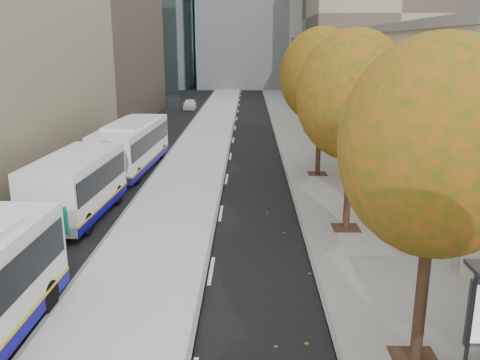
{
  "coord_description": "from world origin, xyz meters",
  "views": [
    {
      "loc": [
        -0.4,
        2.32,
        7.38
      ],
      "look_at": [
        -0.72,
        20.5,
        2.5
      ],
      "focal_mm": 38.0,
      "sensor_mm": 36.0,
      "label": 1
    }
  ],
  "objects": [
    {
      "name": "bus_platform",
      "position": [
        -3.88,
        35.0,
        0.07
      ],
      "size": [
        4.25,
        150.0,
        0.15
      ],
      "primitive_type": "cube",
      "color": "silver",
      "rests_on": "ground"
    },
    {
      "name": "sidewalk",
      "position": [
        4.12,
        35.0,
        0.04
      ],
      "size": [
        4.75,
        150.0,
        0.08
      ],
      "primitive_type": "cube",
      "color": "gray",
      "rests_on": "ground"
    },
    {
      "name": "building_tan",
      "position": [
        15.5,
        64.0,
        4.0
      ],
      "size": [
        18.0,
        92.0,
        8.0
      ],
      "primitive_type": "cube",
      "color": "gray",
      "rests_on": "ground"
    },
    {
      "name": "tree_c",
      "position": [
        3.6,
        13.0,
        5.25
      ],
      "size": [
        4.2,
        4.2,
        7.28
      ],
      "color": "black",
      "rests_on": "sidewalk"
    },
    {
      "name": "tree_d",
      "position": [
        3.6,
        22.0,
        5.47
      ],
      "size": [
        4.4,
        4.4,
        7.6
      ],
      "color": "black",
      "rests_on": "sidewalk"
    },
    {
      "name": "tree_e",
      "position": [
        3.6,
        31.0,
        5.69
      ],
      "size": [
        4.6,
        4.6,
        7.92
      ],
      "color": "black",
      "rests_on": "sidewalk"
    },
    {
      "name": "bus_far",
      "position": [
        -7.58,
        28.35,
        1.52
      ],
      "size": [
        3.24,
        16.78,
        2.78
      ],
      "rotation": [
        0.0,
        0.0,
        -0.05
      ],
      "color": "white",
      "rests_on": "ground"
    },
    {
      "name": "distant_car",
      "position": [
        -7.28,
        61.25,
        0.61
      ],
      "size": [
        1.57,
        3.65,
        1.23
      ],
      "primitive_type": "imported",
      "rotation": [
        0.0,
        0.0,
        0.04
      ],
      "color": "white",
      "rests_on": "ground"
    }
  ]
}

